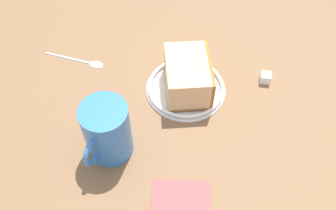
{
  "coord_description": "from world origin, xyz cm",
  "views": [
    {
      "loc": [
        37.93,
        21.55,
        55.17
      ],
      "look_at": [
        4.33,
        2.21,
        3.0
      ],
      "focal_mm": 39.4,
      "sensor_mm": 36.0,
      "label": 1
    }
  ],
  "objects": [
    {
      "name": "sugar_cube",
      "position": [
        -12.17,
        14.59,
        0.97
      ],
      "size": [
        2.51,
        2.51,
        1.93
      ],
      "primitive_type": "cube",
      "rotation": [
        0.0,
        0.0,
        0.38
      ],
      "color": "white",
      "rests_on": "ground_plane"
    },
    {
      "name": "ground_plane",
      "position": [
        0.0,
        0.0,
        -1.74
      ],
      "size": [
        147.01,
        147.01,
        3.49
      ],
      "primitive_type": "cube",
      "color": "brown"
    },
    {
      "name": "cake_slice",
      "position": [
        -2.59,
        2.46,
        4.05
      ],
      "size": [
        13.77,
        12.95,
        6.72
      ],
      "color": "#9E662D",
      "rests_on": "small_plate"
    },
    {
      "name": "small_plate",
      "position": [
        -2.44,
        2.23,
        0.65
      ],
      "size": [
        15.18,
        15.18,
        1.33
      ],
      "color": "white",
      "rests_on": "ground_plane"
    },
    {
      "name": "tea_mug",
      "position": [
        15.35,
        -2.71,
        5.55
      ],
      "size": [
        10.44,
        7.62,
        10.92
      ],
      "color": "#3372BF",
      "rests_on": "ground_plane"
    },
    {
      "name": "teaspoon",
      "position": [
        1.35,
        -18.77,
        0.35
      ],
      "size": [
        4.09,
        12.8,
        0.8
      ],
      "color": "silver",
      "rests_on": "ground_plane"
    }
  ]
}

